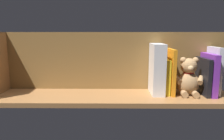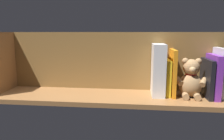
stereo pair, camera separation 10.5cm
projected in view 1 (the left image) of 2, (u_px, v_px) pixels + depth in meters
ground_plane at (112, 97)px, 106.94cm from camera, size 117.29×27.44×2.20cm
shelf_back_panel at (112, 61)px, 115.45cm from camera, size 117.29×1.50×30.42cm
book_0 at (214, 70)px, 107.36cm from camera, size 2.30×14.19×23.20cm
book_1 at (209, 74)px, 106.19cm from camera, size 2.66×17.17×20.12cm
book_2 at (203, 76)px, 106.60cm from camera, size 1.87×16.79×17.97cm
teddy_bear at (188, 78)px, 105.46cm from camera, size 14.98×12.46×18.53cm
book_3 at (171, 71)px, 107.38cm from camera, size 1.66×14.81×22.25cm
book_4 at (165, 76)px, 108.46cm from camera, size 2.19×13.56×17.26cm
dictionary_thick_white at (157, 69)px, 107.07cm from camera, size 5.93×14.95×24.85cm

